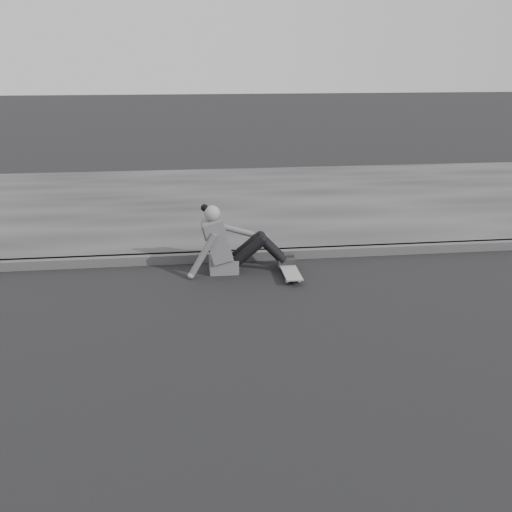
% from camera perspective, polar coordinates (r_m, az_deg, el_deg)
% --- Properties ---
extents(ground, '(80.00, 80.00, 0.00)m').
position_cam_1_polar(ground, '(5.58, 13.22, -8.71)').
color(ground, black).
rests_on(ground, ground).
extents(curb, '(24.00, 0.16, 0.12)m').
position_cam_1_polar(curb, '(7.82, 6.89, 0.39)').
color(curb, '#444444').
rests_on(curb, ground).
extents(sidewalk, '(24.00, 6.00, 0.12)m').
position_cam_1_polar(sidewalk, '(10.66, 3.03, 5.59)').
color(sidewalk, '#363636').
rests_on(sidewalk, ground).
extents(skateboard, '(0.20, 0.78, 0.09)m').
position_cam_1_polar(skateboard, '(7.10, 3.35, -1.39)').
color(skateboard, '#969691').
rests_on(skateboard, ground).
extents(seated_woman, '(1.38, 0.46, 0.88)m').
position_cam_1_polar(seated_woman, '(7.14, -2.77, 1.21)').
color(seated_woman, '#575759').
rests_on(seated_woman, ground).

